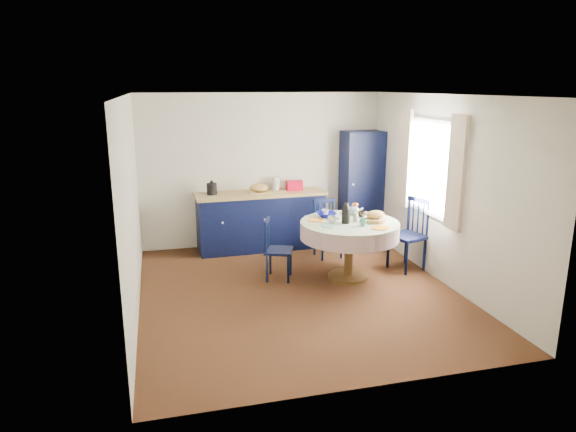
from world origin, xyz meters
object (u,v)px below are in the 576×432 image
(chair_right, at_px, (409,234))
(mug_c, at_px, (362,214))
(mug_b, at_px, (363,223))
(kitchen_counter, at_px, (261,220))
(dining_table, at_px, (350,231))
(chair_far, at_px, (327,228))
(pantry_cabinet, at_px, (361,187))
(cobalt_bowl, at_px, (326,215))
(mug_a, at_px, (332,220))
(chair_left, at_px, (276,249))
(mug_d, at_px, (325,213))

(chair_right, xyz_separation_m, mug_c, (-0.73, 0.04, 0.33))
(mug_b, distance_m, mug_c, 0.47)
(kitchen_counter, distance_m, dining_table, 1.90)
(chair_right, bearing_deg, chair_far, -148.44)
(kitchen_counter, bearing_deg, pantry_cabinet, -0.50)
(kitchen_counter, distance_m, cobalt_bowl, 1.53)
(mug_b, height_order, cobalt_bowl, mug_b)
(chair_far, height_order, mug_a, mug_a)
(chair_right, bearing_deg, dining_table, -98.40)
(chair_right, bearing_deg, chair_left, -109.92)
(dining_table, distance_m, mug_a, 0.31)
(mug_a, bearing_deg, kitchen_counter, 111.40)
(mug_a, xyz_separation_m, mug_d, (0.03, 0.38, -0.00))
(pantry_cabinet, height_order, mug_d, pantry_cabinet)
(chair_left, distance_m, cobalt_bowl, 0.86)
(mug_c, height_order, mug_d, mug_d)
(dining_table, height_order, mug_b, dining_table)
(cobalt_bowl, bearing_deg, chair_far, 69.58)
(kitchen_counter, height_order, mug_c, kitchen_counter)
(kitchen_counter, height_order, dining_table, kitchen_counter)
(chair_left, xyz_separation_m, mug_c, (1.23, -0.04, 0.43))
(dining_table, bearing_deg, mug_d, 120.44)
(chair_left, bearing_deg, mug_a, -87.48)
(chair_far, bearing_deg, pantry_cabinet, 34.06)
(chair_far, xyz_separation_m, mug_b, (0.07, -1.24, 0.41))
(kitchen_counter, bearing_deg, mug_b, -64.12)
(mug_b, bearing_deg, chair_left, 155.57)
(cobalt_bowl, bearing_deg, chair_right, -7.98)
(pantry_cabinet, height_order, chair_left, pantry_cabinet)
(mug_a, height_order, mug_d, same)
(dining_table, relative_size, mug_a, 11.24)
(kitchen_counter, xyz_separation_m, mug_d, (0.68, -1.27, 0.38))
(mug_c, bearing_deg, chair_far, 106.37)
(kitchen_counter, relative_size, chair_left, 2.48)
(mug_b, distance_m, cobalt_bowl, 0.66)
(chair_right, bearing_deg, mug_b, -83.34)
(kitchen_counter, distance_m, chair_left, 1.42)
(chair_left, height_order, mug_a, mug_a)
(kitchen_counter, bearing_deg, chair_far, -37.31)
(mug_b, xyz_separation_m, mug_d, (-0.32, 0.63, -0.00))
(kitchen_counter, bearing_deg, cobalt_bowl, -64.76)
(chair_left, height_order, chair_right, chair_right)
(dining_table, bearing_deg, pantry_cabinet, 63.33)
(mug_b, bearing_deg, cobalt_bowl, 119.12)
(kitchen_counter, height_order, chair_right, kitchen_counter)
(mug_c, bearing_deg, mug_b, -110.24)
(pantry_cabinet, bearing_deg, chair_left, -142.35)
(mug_b, relative_size, cobalt_bowl, 0.37)
(dining_table, xyz_separation_m, mug_c, (0.25, 0.20, 0.17))
(chair_right, distance_m, mug_d, 1.28)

